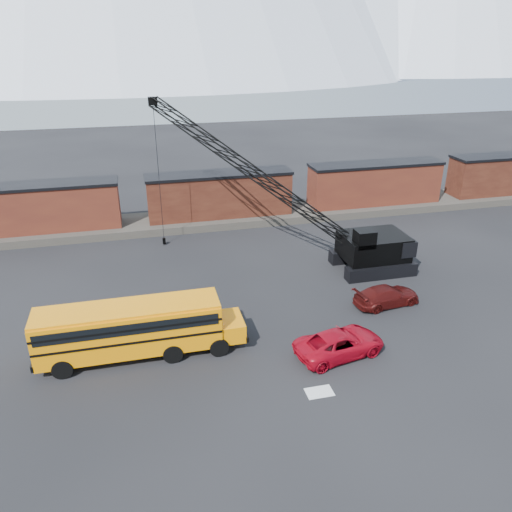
{
  "coord_description": "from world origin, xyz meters",
  "views": [
    {
      "loc": [
        -7.51,
        -23.02,
        16.8
      ],
      "look_at": [
        -0.18,
        6.8,
        3.0
      ],
      "focal_mm": 35.0,
      "sensor_mm": 36.0,
      "label": 1
    }
  ],
  "objects_px": {
    "red_pickup": "(340,343)",
    "maroon_suv": "(387,296)",
    "crawler_crane": "(253,172)",
    "school_bus": "(136,328)"
  },
  "relations": [
    {
      "from": "maroon_suv",
      "to": "crawler_crane",
      "type": "xyz_separation_m",
      "value": [
        -6.89,
        9.76,
        6.43
      ]
    },
    {
      "from": "school_bus",
      "to": "crawler_crane",
      "type": "bearing_deg",
      "value": 50.84
    },
    {
      "from": "school_bus",
      "to": "maroon_suv",
      "type": "bearing_deg",
      "value": 6.6
    },
    {
      "from": "school_bus",
      "to": "red_pickup",
      "type": "xyz_separation_m",
      "value": [
        11.11,
        -2.67,
        -1.06
      ]
    },
    {
      "from": "crawler_crane",
      "to": "school_bus",
      "type": "bearing_deg",
      "value": -129.16
    },
    {
      "from": "school_bus",
      "to": "maroon_suv",
      "type": "relative_size",
      "value": 2.52
    },
    {
      "from": "red_pickup",
      "to": "maroon_suv",
      "type": "height_order",
      "value": "red_pickup"
    },
    {
      "from": "school_bus",
      "to": "crawler_crane",
      "type": "distance_m",
      "value": 15.94
    },
    {
      "from": "school_bus",
      "to": "maroon_suv",
      "type": "xyz_separation_m",
      "value": [
        16.39,
        1.9,
        -1.12
      ]
    },
    {
      "from": "red_pickup",
      "to": "maroon_suv",
      "type": "distance_m",
      "value": 6.97
    }
  ]
}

